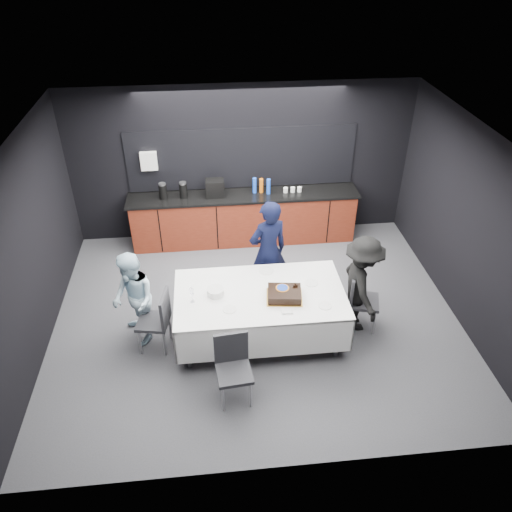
{
  "coord_description": "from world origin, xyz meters",
  "views": [
    {
      "loc": [
        -0.61,
        -5.67,
        5.04
      ],
      "look_at": [
        0.0,
        0.1,
        1.05
      ],
      "focal_mm": 35.0,
      "sensor_mm": 36.0,
      "label": 1
    }
  ],
  "objects_px": {
    "plate_stack": "(215,292)",
    "chair_left": "(158,317)",
    "chair_near": "(233,363)",
    "person_left": "(134,299)",
    "party_table": "(260,301)",
    "person_center": "(268,252)",
    "person_right": "(361,285)",
    "champagne_flute": "(192,292)",
    "chair_right": "(359,296)",
    "cake_assembly": "(284,294)"
  },
  "relations": [
    {
      "from": "person_left",
      "to": "chair_left",
      "type": "bearing_deg",
      "value": 32.86
    },
    {
      "from": "party_table",
      "to": "chair_left",
      "type": "xyz_separation_m",
      "value": [
        -1.39,
        -0.07,
        -0.11
      ]
    },
    {
      "from": "chair_left",
      "to": "person_left",
      "type": "xyz_separation_m",
      "value": [
        -0.33,
        0.2,
        0.17
      ]
    },
    {
      "from": "chair_near",
      "to": "party_table",
      "type": "bearing_deg",
      "value": 66.44
    },
    {
      "from": "chair_near",
      "to": "person_left",
      "type": "height_order",
      "value": "person_left"
    },
    {
      "from": "plate_stack",
      "to": "chair_right",
      "type": "distance_m",
      "value": 2.06
    },
    {
      "from": "champagne_flute",
      "to": "chair_right",
      "type": "xyz_separation_m",
      "value": [
        2.35,
        0.17,
        -0.4
      ]
    },
    {
      "from": "person_left",
      "to": "cake_assembly",
      "type": "bearing_deg",
      "value": 57.39
    },
    {
      "from": "party_table",
      "to": "champagne_flute",
      "type": "relative_size",
      "value": 10.36
    },
    {
      "from": "person_center",
      "to": "champagne_flute",
      "type": "bearing_deg",
      "value": 20.45
    },
    {
      "from": "person_right",
      "to": "person_center",
      "type": "bearing_deg",
      "value": 53.08
    },
    {
      "from": "party_table",
      "to": "chair_right",
      "type": "relative_size",
      "value": 2.51
    },
    {
      "from": "chair_near",
      "to": "person_right",
      "type": "distance_m",
      "value": 2.18
    },
    {
      "from": "champagne_flute",
      "to": "chair_near",
      "type": "bearing_deg",
      "value": -63.03
    },
    {
      "from": "chair_near",
      "to": "chair_left",
      "type": "bearing_deg",
      "value": 135.23
    },
    {
      "from": "chair_left",
      "to": "person_left",
      "type": "distance_m",
      "value": 0.42
    },
    {
      "from": "cake_assembly",
      "to": "person_center",
      "type": "relative_size",
      "value": 0.31
    },
    {
      "from": "champagne_flute",
      "to": "plate_stack",
      "type": "bearing_deg",
      "value": 19.43
    },
    {
      "from": "cake_assembly",
      "to": "chair_right",
      "type": "distance_m",
      "value": 1.18
    },
    {
      "from": "chair_right",
      "to": "chair_near",
      "type": "xyz_separation_m",
      "value": [
        -1.87,
        -1.1,
        0.0
      ]
    },
    {
      "from": "cake_assembly",
      "to": "champagne_flute",
      "type": "bearing_deg",
      "value": 177.78
    },
    {
      "from": "champagne_flute",
      "to": "chair_right",
      "type": "bearing_deg",
      "value": 4.14
    },
    {
      "from": "plate_stack",
      "to": "chair_near",
      "type": "height_order",
      "value": "chair_near"
    },
    {
      "from": "party_table",
      "to": "champagne_flute",
      "type": "bearing_deg",
      "value": -174.78
    },
    {
      "from": "plate_stack",
      "to": "champagne_flute",
      "type": "xyz_separation_m",
      "value": [
        -0.31,
        -0.11,
        0.11
      ]
    },
    {
      "from": "person_center",
      "to": "person_right",
      "type": "xyz_separation_m",
      "value": [
        1.21,
        -0.81,
        -0.1
      ]
    },
    {
      "from": "chair_right",
      "to": "person_right",
      "type": "bearing_deg",
      "value": -68.02
    },
    {
      "from": "cake_assembly",
      "to": "chair_left",
      "type": "distance_m",
      "value": 1.74
    },
    {
      "from": "chair_left",
      "to": "person_left",
      "type": "relative_size",
      "value": 0.66
    },
    {
      "from": "champagne_flute",
      "to": "cake_assembly",
      "type": "bearing_deg",
      "value": -2.22
    },
    {
      "from": "cake_assembly",
      "to": "plate_stack",
      "type": "height_order",
      "value": "cake_assembly"
    },
    {
      "from": "plate_stack",
      "to": "chair_left",
      "type": "xyz_separation_m",
      "value": [
        -0.79,
        -0.1,
        -0.3
      ]
    },
    {
      "from": "plate_stack",
      "to": "champagne_flute",
      "type": "bearing_deg",
      "value": -160.57
    },
    {
      "from": "chair_left",
      "to": "person_center",
      "type": "bearing_deg",
      "value": 30.56
    },
    {
      "from": "chair_right",
      "to": "chair_near",
      "type": "height_order",
      "value": "same"
    },
    {
      "from": "plate_stack",
      "to": "chair_right",
      "type": "bearing_deg",
      "value": 1.67
    },
    {
      "from": "chair_left",
      "to": "chair_near",
      "type": "height_order",
      "value": "same"
    },
    {
      "from": "cake_assembly",
      "to": "chair_near",
      "type": "xyz_separation_m",
      "value": [
        -0.76,
        -0.88,
        -0.31
      ]
    },
    {
      "from": "champagne_flute",
      "to": "chair_left",
      "type": "relative_size",
      "value": 0.24
    },
    {
      "from": "cake_assembly",
      "to": "chair_near",
      "type": "bearing_deg",
      "value": -130.71
    },
    {
      "from": "person_left",
      "to": "party_table",
      "type": "bearing_deg",
      "value": 60.37
    },
    {
      "from": "chair_near",
      "to": "person_right",
      "type": "relative_size",
      "value": 0.62
    },
    {
      "from": "party_table",
      "to": "chair_left",
      "type": "height_order",
      "value": "chair_left"
    },
    {
      "from": "plate_stack",
      "to": "person_center",
      "type": "xyz_separation_m",
      "value": [
        0.82,
        0.85,
        0.02
      ]
    },
    {
      "from": "champagne_flute",
      "to": "person_right",
      "type": "height_order",
      "value": "person_right"
    },
    {
      "from": "cake_assembly",
      "to": "champagne_flute",
      "type": "xyz_separation_m",
      "value": [
        -1.23,
        0.05,
        0.1
      ]
    },
    {
      "from": "person_left",
      "to": "chair_right",
      "type": "bearing_deg",
      "value": 63.93
    },
    {
      "from": "chair_near",
      "to": "person_left",
      "type": "bearing_deg",
      "value": 138.09
    },
    {
      "from": "party_table",
      "to": "chair_near",
      "type": "distance_m",
      "value": 1.11
    },
    {
      "from": "plate_stack",
      "to": "chair_left",
      "type": "relative_size",
      "value": 0.25
    }
  ]
}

